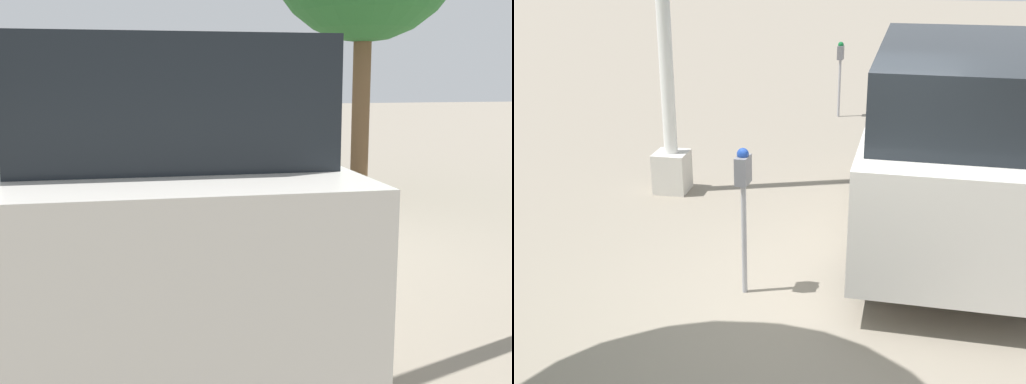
% 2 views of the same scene
% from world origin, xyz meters
% --- Properties ---
extents(ground_plane, '(80.00, 80.00, 0.00)m').
position_xyz_m(ground_plane, '(0.00, 0.00, 0.00)').
color(ground_plane, gray).
extents(parking_meter_near, '(0.21, 0.12, 1.45)m').
position_xyz_m(parking_meter_near, '(0.26, 0.65, 1.07)').
color(parking_meter_near, '#9E9EA3').
rests_on(parking_meter_near, ground).
extents(parked_van, '(4.84, 2.04, 2.19)m').
position_xyz_m(parked_van, '(2.07, -1.36, 1.17)').
color(parked_van, beige).
rests_on(parked_van, ground).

